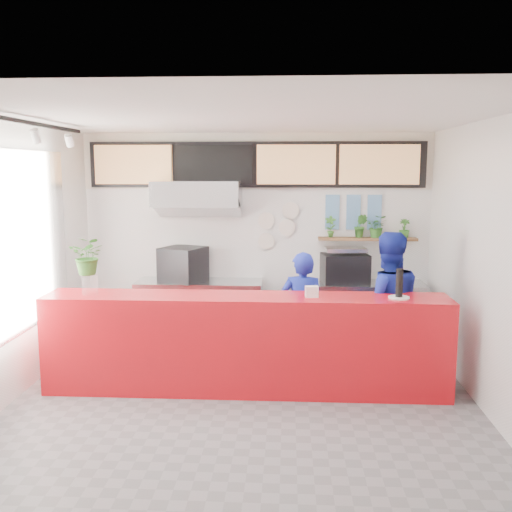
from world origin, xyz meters
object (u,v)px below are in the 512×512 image
at_px(panini_oven, 183,264).
at_px(staff_center, 302,313).
at_px(espresso_machine, 345,268).
at_px(staff_right, 386,306).
at_px(service_counter, 246,343).
at_px(pepper_mill, 399,283).

xyz_separation_m(panini_oven, staff_center, (1.68, -1.18, -0.39)).
xyz_separation_m(espresso_machine, staff_right, (0.36, -1.34, -0.22)).
relative_size(service_counter, panini_oven, 8.33).
height_order(panini_oven, staff_right, staff_right).
bearing_deg(pepper_mill, service_counter, 178.86).
xyz_separation_m(espresso_machine, pepper_mill, (0.40, -1.83, 0.17)).
xyz_separation_m(staff_center, pepper_mill, (1.03, -0.66, 0.52)).
bearing_deg(service_counter, pepper_mill, -1.14).
bearing_deg(pepper_mill, staff_right, 94.91).
bearing_deg(service_counter, panini_oven, 119.74).
bearing_deg(staff_right, panini_oven, -30.81).
height_order(espresso_machine, pepper_mill, pepper_mill).
relative_size(service_counter, staff_right, 2.54).
height_order(espresso_machine, staff_right, staff_right).
xyz_separation_m(staff_right, pepper_mill, (0.04, -0.49, 0.38)).
relative_size(staff_center, staff_right, 0.85).
relative_size(panini_oven, pepper_mill, 1.75).
xyz_separation_m(panini_oven, staff_right, (2.66, -1.34, -0.26)).
relative_size(service_counter, staff_center, 2.99).
distance_m(service_counter, espresso_machine, 2.27).
distance_m(espresso_machine, staff_center, 1.38).
distance_m(service_counter, staff_center, 0.92).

